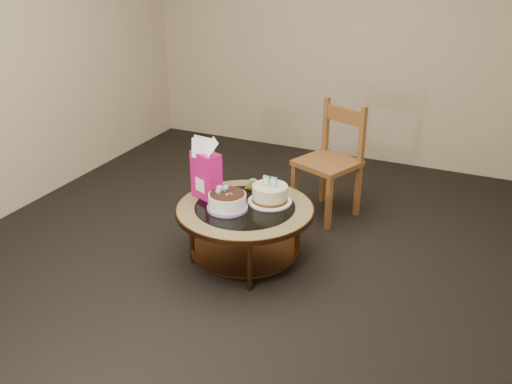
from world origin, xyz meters
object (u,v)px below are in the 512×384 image
at_px(decorated_cake, 227,202).
at_px(gift_bag, 206,169).
at_px(dining_chair, 331,160).
at_px(coffee_table, 245,216).
at_px(cream_cake, 270,194).

bearing_deg(decorated_cake, gift_bag, 152.32).
xyz_separation_m(gift_bag, dining_chair, (0.66, 1.00, -0.18)).
xyz_separation_m(decorated_cake, gift_bag, (-0.24, 0.12, 0.17)).
bearing_deg(dining_chair, coffee_table, -85.54).
bearing_deg(dining_chair, decorated_cake, -88.59).
distance_m(decorated_cake, dining_chair, 1.20).
height_order(cream_cake, gift_bag, gift_bag).
distance_m(cream_cake, gift_bag, 0.51).
relative_size(coffee_table, decorated_cake, 3.44).
relative_size(gift_bag, dining_chair, 0.47).
bearing_deg(gift_bag, dining_chair, 80.27).
height_order(decorated_cake, cream_cake, cream_cake).
bearing_deg(dining_chair, gift_bag, -101.33).
bearing_deg(decorated_cake, dining_chair, 69.55).
bearing_deg(coffee_table, cream_cake, 45.37).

